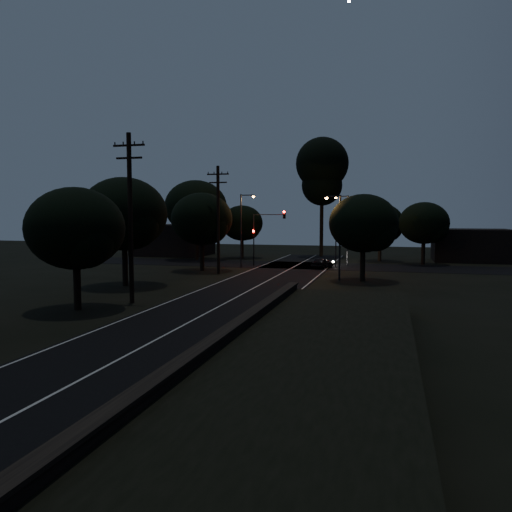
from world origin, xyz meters
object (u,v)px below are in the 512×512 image
Objects in this scene: streetlight_a at (243,225)px; signal_mast at (268,228)px; signal_right at (336,242)px; streetlight_c at (338,231)px; streetlight_b at (346,225)px; signal_left at (254,241)px; car at (322,263)px; utility_pole_far at (218,218)px; tall_pine at (322,171)px; utility_pole_mid at (130,215)px.

signal_mast is at bearing 39.77° from streetlight_a.
signal_right is 0.55× the size of streetlight_c.
signal_mast is 13.28m from streetlight_c.
streetlight_b is 14.01m from streetlight_c.
streetlight_c is at bearing -43.76° from signal_left.
streetlight_b is at bearing -100.58° from car.
utility_pole_far reaches higher than signal_right.
tall_pine is at bearing 69.64° from streetlight_a.
streetlight_c is at bearing -9.60° from utility_pole_far.
streetlight_b is (0.71, 4.01, 1.80)m from signal_right.
streetlight_a and streetlight_b have the same top height.
utility_pole_far is at bearing -99.94° from signal_left.
tall_pine reaches higher than utility_pole_far.
signal_mast reaches higher than signal_right.
tall_pine reaches higher than signal_right.
tall_pine is at bearing -66.74° from car.
utility_pole_far is at bearing 54.76° from car.
streetlight_a is (-9.91, -1.99, 1.80)m from signal_right.
signal_right is (9.20, 0.00, 0.00)m from signal_left.
car is (7.80, -0.37, -2.23)m from signal_left.
tall_pine is at bearing 80.07° from utility_pole_mid.
signal_right reaches higher than car.
signal_mast is at bearing 11.65° from car.
streetlight_a is 2.25× the size of car.
signal_mast is (1.69, 0.00, 1.50)m from signal_left.
signal_left is 0.66× the size of signal_mast.
tall_pine is 2.05× the size of streetlight_b.
signal_left is 9.20m from signal_right.
streetlight_c reaches higher than signal_left.
signal_mast is at bearing 82.96° from utility_pole_mid.
tall_pine is at bearing 100.93° from streetlight_c.
utility_pole_far is at bearing -111.11° from signal_mast.
car is at bearing -115.70° from streetlight_b.
streetlight_a is at bearing -168.66° from signal_right.
signal_left is 2.77m from streetlight_a.
signal_right is (10.60, 7.99, -2.65)m from utility_pole_far.
streetlight_c is at bearing -35.69° from streetlight_a.
tall_pine is 2.62× the size of signal_mast.
signal_left is 14.52m from streetlight_c.
tall_pine is (7.00, 40.00, 6.09)m from utility_pole_mid.
utility_pole_mid is at bearing -93.21° from signal_left.
signal_right is at bearing -150.20° from car.
utility_pole_mid is 1.47× the size of streetlight_c.
streetlight_a is (0.69, 23.00, -1.10)m from utility_pole_mid.
utility_pole_far is 1.31× the size of streetlight_a.
streetlight_a is at bearing -140.23° from signal_mast.
utility_pole_far is 2.56× the size of signal_left.
utility_pole_mid is 1.05× the size of utility_pole_far.
tall_pine reaches higher than signal_mast.
streetlight_c is (4.83, -25.00, -7.48)m from tall_pine.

